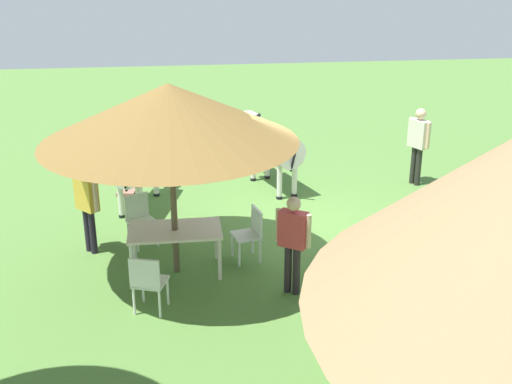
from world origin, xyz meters
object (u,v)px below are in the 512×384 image
(shade_umbrella, at_px, (169,113))
(patio_dining_table, at_px, (175,234))
(guest_behind_table, at_px, (293,236))
(zebra_by_umbrella, at_px, (272,144))
(guest_beside_umbrella, at_px, (87,201))
(striped_lounge_chair, at_px, (404,250))
(zebra_nearest_camera, at_px, (138,160))
(patio_chair_west_end, at_px, (251,231))
(patio_chair_near_hut, at_px, (140,216))
(patio_chair_east_end, at_px, (148,280))
(standing_watcher, at_px, (418,139))

(shade_umbrella, distance_m, patio_dining_table, 1.96)
(guest_behind_table, height_order, zebra_by_umbrella, guest_behind_table)
(guest_behind_table, bearing_deg, shade_umbrella, -173.63)
(shade_umbrella, relative_size, zebra_by_umbrella, 1.74)
(patio_dining_table, bearing_deg, zebra_by_umbrella, -120.21)
(guest_beside_umbrella, bearing_deg, shade_umbrella, -165.16)
(striped_lounge_chair, bearing_deg, zebra_nearest_camera, -164.73)
(shade_umbrella, relative_size, patio_chair_west_end, 4.30)
(guest_behind_table, relative_size, striped_lounge_chair, 1.61)
(patio_dining_table, xyz_separation_m, patio_chair_near_hut, (0.61, -1.11, -0.14))
(shade_umbrella, bearing_deg, guest_behind_table, 152.40)
(patio_chair_east_end, distance_m, patio_chair_near_hut, 2.32)
(patio_chair_west_end, distance_m, guest_beside_umbrella, 2.78)
(standing_watcher, height_order, striped_lounge_chair, standing_watcher)
(shade_umbrella, distance_m, patio_chair_near_hut, 2.45)
(patio_dining_table, bearing_deg, patio_chair_west_end, -167.64)
(shade_umbrella, height_order, striped_lounge_chair, shade_umbrella)
(patio_dining_table, distance_m, zebra_by_umbrella, 4.19)
(guest_beside_umbrella, xyz_separation_m, guest_behind_table, (-3.15, 1.80, -0.01))
(guest_behind_table, xyz_separation_m, striped_lounge_chair, (-1.99, -0.69, -0.68))
(patio_dining_table, distance_m, zebra_nearest_camera, 3.03)
(zebra_nearest_camera, relative_size, zebra_by_umbrella, 0.99)
(shade_umbrella, bearing_deg, zebra_by_umbrella, -120.21)
(patio_chair_west_end, height_order, zebra_nearest_camera, zebra_nearest_camera)
(patio_chair_east_end, relative_size, zebra_nearest_camera, 0.41)
(patio_chair_east_end, bearing_deg, zebra_by_umbrella, 80.96)
(guest_behind_table, distance_m, standing_watcher, 5.58)
(patio_chair_east_end, relative_size, guest_beside_umbrella, 0.57)
(patio_chair_east_end, xyz_separation_m, guest_beside_umbrella, (1.04, -2.11, 0.42))
(standing_watcher, height_order, zebra_nearest_camera, standing_watcher)
(patio_chair_east_end, height_order, guest_behind_table, guest_behind_table)
(patio_chair_east_end, height_order, guest_beside_umbrella, guest_beside_umbrella)
(patio_chair_east_end, xyz_separation_m, guest_behind_table, (-2.12, -0.30, 0.41))
(patio_chair_near_hut, height_order, zebra_by_umbrella, zebra_by_umbrella)
(patio_dining_table, distance_m, patio_chair_west_end, 1.27)
(patio_chair_near_hut, height_order, standing_watcher, standing_watcher)
(standing_watcher, distance_m, zebra_by_umbrella, 3.16)
(guest_beside_umbrella, distance_m, guest_behind_table, 3.63)
(patio_chair_west_end, xyz_separation_m, zebra_nearest_camera, (1.92, -2.66, 0.44))
(patio_chair_near_hut, xyz_separation_m, zebra_by_umbrella, (-2.71, -2.50, 0.45))
(guest_beside_umbrella, bearing_deg, patio_dining_table, -165.16)
(patio_dining_table, height_order, zebra_nearest_camera, zebra_nearest_camera)
(patio_chair_near_hut, xyz_separation_m, guest_beside_umbrella, (0.83, 0.21, 0.42))
(patio_chair_east_end, height_order, standing_watcher, standing_watcher)
(zebra_nearest_camera, bearing_deg, patio_chair_west_end, -39.63)
(patio_chair_east_end, height_order, zebra_by_umbrella, zebra_by_umbrella)
(patio_chair_west_end, relative_size, zebra_by_umbrella, 0.40)
(standing_watcher, relative_size, zebra_nearest_camera, 0.77)
(guest_behind_table, bearing_deg, guest_beside_umbrella, -175.78)
(striped_lounge_chair, xyz_separation_m, zebra_nearest_camera, (4.39, -3.15, 0.70))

